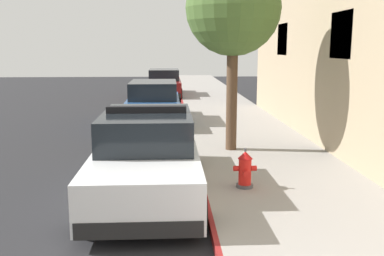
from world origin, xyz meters
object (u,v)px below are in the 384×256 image
Objects in this scene: fire_hydrant at (245,169)px; police_cruiser at (147,156)px; street_tree at (233,9)px; parked_car_silver_ahead at (154,104)px; parked_car_dark_far at (164,84)px.

police_cruiser is at bearing 176.01° from fire_hydrant.
street_tree is at bearing 86.74° from fire_hydrant.
parked_car_silver_ahead reaches higher than fire_hydrant.
parked_car_silver_ahead is (-0.15, 7.63, -0.00)m from police_cruiser.
street_tree is (0.18, 3.16, 3.20)m from fire_hydrant.
street_tree reaches higher than parked_car_silver_ahead.
police_cruiser is 16.70m from parked_car_dark_far.
street_tree is (2.17, -4.60, 2.94)m from parked_car_silver_ahead.
parked_car_dark_far is 14.11m from street_tree.
police_cruiser reaches higher than fire_hydrant.
street_tree is (2.02, 3.03, 2.94)m from police_cruiser.
fire_hydrant is at bearing -93.26° from street_tree.
parked_car_dark_far is at bearing 89.54° from police_cruiser.
parked_car_silver_ahead is at bearing -91.80° from parked_car_dark_far.
fire_hydrant is 4.49m from street_tree.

